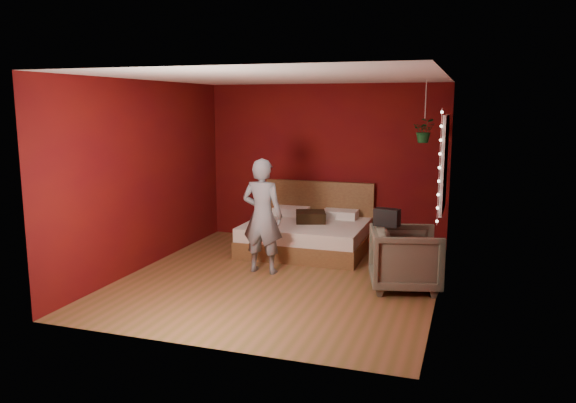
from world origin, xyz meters
name	(u,v)px	position (x,y,z in m)	size (l,w,h in m)	color
floor	(281,278)	(0.00, 0.00, 0.00)	(4.50, 4.50, 0.00)	brown
room_walls	(281,151)	(0.00, 0.00, 1.68)	(4.04, 4.54, 2.62)	#5D0F09
window	(444,163)	(1.97, 0.90, 1.50)	(0.05, 0.97, 1.27)	white
fairy_lights	(439,168)	(1.94, 0.37, 1.50)	(0.04, 0.04, 1.45)	silver
bed	(308,234)	(-0.08, 1.50, 0.26)	(1.84, 1.56, 1.01)	brown
person	(262,216)	(-0.33, 0.20, 0.78)	(0.57, 0.37, 1.56)	slate
armchair	(406,259)	(1.60, 0.10, 0.39)	(0.82, 0.85, 0.77)	#696653
handbag	(387,217)	(1.35, 0.15, 0.88)	(0.31, 0.15, 0.22)	black
throw_pillow	(311,217)	(-0.03, 1.51, 0.54)	(0.45, 0.45, 0.16)	black
hanging_plant	(424,131)	(1.65, 1.48, 1.90)	(0.31, 0.27, 0.87)	silver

